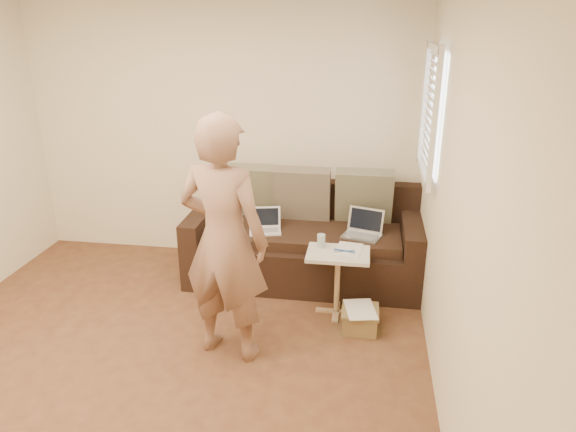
# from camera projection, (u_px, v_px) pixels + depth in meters

# --- Properties ---
(floor) EXTENTS (4.50, 4.50, 0.00)m
(floor) POSITION_uv_depth(u_px,v_px,m) (147.00, 383.00, 3.74)
(floor) COLOR #522D1E
(floor) RESTS_ON ground
(wall_back) EXTENTS (4.00, 0.00, 4.00)m
(wall_back) POSITION_uv_depth(u_px,v_px,m) (222.00, 134.00, 5.35)
(wall_back) COLOR beige
(wall_back) RESTS_ON ground
(wall_right) EXTENTS (0.00, 4.50, 4.50)m
(wall_right) POSITION_uv_depth(u_px,v_px,m) (460.00, 229.00, 3.00)
(wall_right) COLOR beige
(wall_right) RESTS_ON ground
(window_blinds) EXTENTS (0.12, 0.88, 1.08)m
(window_blinds) POSITION_uv_depth(u_px,v_px,m) (431.00, 112.00, 4.25)
(window_blinds) COLOR white
(window_blinds) RESTS_ON wall_right
(sofa) EXTENTS (2.20, 0.95, 0.85)m
(sofa) POSITION_uv_depth(u_px,v_px,m) (304.00, 237.00, 5.10)
(sofa) COLOR black
(sofa) RESTS_ON ground
(pillow_left) EXTENTS (0.55, 0.29, 0.57)m
(pillow_left) POSITION_uv_depth(u_px,v_px,m) (248.00, 190.00, 5.29)
(pillow_left) COLOR #6A684E
(pillow_left) RESTS_ON sofa
(pillow_mid) EXTENTS (0.55, 0.27, 0.57)m
(pillow_mid) POSITION_uv_depth(u_px,v_px,m) (302.00, 194.00, 5.17)
(pillow_mid) COLOR brown
(pillow_mid) RESTS_ON sofa
(pillow_right) EXTENTS (0.55, 0.28, 0.57)m
(pillow_right) POSITION_uv_depth(u_px,v_px,m) (364.00, 196.00, 5.11)
(pillow_right) COLOR #6A684E
(pillow_right) RESTS_ON sofa
(laptop_silver) EXTENTS (0.39, 0.33, 0.22)m
(laptop_silver) POSITION_uv_depth(u_px,v_px,m) (361.00, 237.00, 4.86)
(laptop_silver) COLOR #B7BABC
(laptop_silver) RESTS_ON sofa
(laptop_white) EXTENTS (0.33, 0.27, 0.21)m
(laptop_white) POSITION_uv_depth(u_px,v_px,m) (265.00, 232.00, 4.98)
(laptop_white) COLOR white
(laptop_white) RESTS_ON sofa
(person) EXTENTS (0.76, 0.59, 1.85)m
(person) POSITION_uv_depth(u_px,v_px,m) (224.00, 240.00, 3.78)
(person) COLOR #8A5D4B
(person) RESTS_ON ground
(side_table) EXTENTS (0.52, 0.37, 0.58)m
(side_table) POSITION_uv_depth(u_px,v_px,m) (337.00, 283.00, 4.52)
(side_table) COLOR silver
(side_table) RESTS_ON ground
(drinking_glass) EXTENTS (0.07, 0.07, 0.12)m
(drinking_glass) POSITION_uv_depth(u_px,v_px,m) (321.00, 241.00, 4.49)
(drinking_glass) COLOR silver
(drinking_glass) RESTS_ON side_table
(scissors) EXTENTS (0.20, 0.15, 0.02)m
(scissors) POSITION_uv_depth(u_px,v_px,m) (345.00, 251.00, 4.43)
(scissors) COLOR silver
(scissors) RESTS_ON side_table
(paper_on_table) EXTENTS (0.25, 0.33, 0.00)m
(paper_on_table) POSITION_uv_depth(u_px,v_px,m) (349.00, 249.00, 4.47)
(paper_on_table) COLOR white
(paper_on_table) RESTS_ON side_table
(striped_box) EXTENTS (0.30, 0.30, 0.19)m
(striped_box) POSITION_uv_depth(u_px,v_px,m) (360.00, 319.00, 4.35)
(striped_box) COLOR orange
(striped_box) RESTS_ON ground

